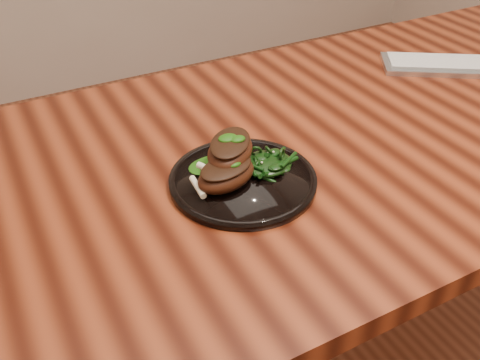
% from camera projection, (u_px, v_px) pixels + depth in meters
% --- Properties ---
extents(desk, '(1.60, 0.80, 0.75)m').
position_uv_depth(desk, '(348.00, 159.00, 1.10)').
color(desk, '#361006').
rests_on(desk, ground).
extents(plate, '(0.25, 0.25, 0.01)m').
position_uv_depth(plate, '(243.00, 180.00, 0.89)').
color(plate, black).
rests_on(plate, desk).
extents(lamb_chop_front, '(0.12, 0.09, 0.05)m').
position_uv_depth(lamb_chop_front, '(226.00, 174.00, 0.85)').
color(lamb_chop_front, '#3F1A0C').
rests_on(lamb_chop_front, plate).
extents(lamb_chop_back, '(0.13, 0.13, 0.05)m').
position_uv_depth(lamb_chop_back, '(230.00, 150.00, 0.87)').
color(lamb_chop_back, '#3F1A0C').
rests_on(lamb_chop_back, plate).
extents(herb_smear, '(0.09, 0.06, 0.01)m').
position_uv_depth(herb_smear, '(212.00, 165.00, 0.91)').
color(herb_smear, '#104207').
rests_on(herb_smear, plate).
extents(greens_heap, '(0.09, 0.08, 0.03)m').
position_uv_depth(greens_heap, '(267.00, 160.00, 0.90)').
color(greens_heap, black).
rests_on(greens_heap, plate).
extents(keyboard, '(0.37, 0.30, 0.02)m').
position_uv_depth(keyboard, '(464.00, 65.00, 1.26)').
color(keyboard, '#B4B6B8').
rests_on(keyboard, desk).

